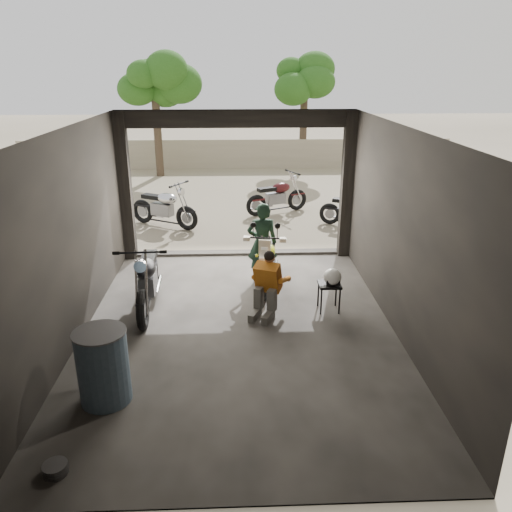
{
  "coord_description": "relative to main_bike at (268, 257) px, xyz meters",
  "views": [
    {
      "loc": [
        -0.02,
        -7.16,
        4.01
      ],
      "look_at": [
        0.3,
        0.6,
        1.06
      ],
      "focal_mm": 35.0,
      "sensor_mm": 36.0,
      "label": 1
    }
  ],
  "objects": [
    {
      "name": "stool",
      "position": [
        1.0,
        -1.15,
        -0.14
      ],
      "size": [
        0.38,
        0.38,
        0.53
      ],
      "rotation": [
        0.0,
        0.0,
        -0.29
      ],
      "color": "black",
      "rests_on": "ground"
    },
    {
      "name": "garage",
      "position": [
        -0.56,
        -1.23,
        0.69
      ],
      "size": [
        7.0,
        7.13,
        3.2
      ],
      "color": "#2D2B28",
      "rests_on": "ground"
    },
    {
      "name": "outside_bike_b",
      "position": [
        0.6,
        5.16,
        -0.0
      ],
      "size": [
        1.88,
        1.41,
        1.18
      ],
      "primitive_type": null,
      "rotation": [
        0.0,
        0.0,
        2.02
      ],
      "color": "#421012",
      "rests_on": "ground"
    },
    {
      "name": "helmet",
      "position": [
        1.03,
        -1.2,
        0.08
      ],
      "size": [
        0.34,
        0.36,
        0.29
      ],
      "primitive_type": "ellipsoid",
      "rotation": [
        0.0,
        0.0,
        0.11
      ],
      "color": "white",
      "rests_on": "stool"
    },
    {
      "name": "sign_post",
      "position": [
        2.46,
        3.23,
        0.89
      ],
      "size": [
        0.74,
        0.08,
        2.22
      ],
      "rotation": [
        0.0,
        0.0,
        0.26
      ],
      "color": "black",
      "rests_on": "ground"
    },
    {
      "name": "boundary_wall",
      "position": [
        -0.56,
        12.22,
        0.01
      ],
      "size": [
        18.0,
        0.3,
        1.2
      ],
      "primitive_type": "cube",
      "color": "gray",
      "rests_on": "ground"
    },
    {
      "name": "left_bike",
      "position": [
        -2.15,
        -0.91,
        0.05
      ],
      "size": [
        0.87,
        1.93,
        1.28
      ],
      "primitive_type": null,
      "rotation": [
        0.0,
        0.0,
        0.04
      ],
      "color": "black",
      "rests_on": "ground"
    },
    {
      "name": "outside_bike_c",
      "position": [
        2.52,
        3.71,
        -0.04
      ],
      "size": [
        1.75,
        1.33,
        1.1
      ],
      "primitive_type": null,
      "rotation": [
        0.0,
        0.0,
        1.11
      ],
      "color": "black",
      "rests_on": "ground"
    },
    {
      "name": "mechanic",
      "position": [
        -0.11,
        -1.29,
        -0.05
      ],
      "size": [
        0.81,
        0.92,
        1.09
      ],
      "primitive_type": null,
      "rotation": [
        0.0,
        0.0,
        -0.42
      ],
      "color": "#BA6718",
      "rests_on": "ground"
    },
    {
      "name": "oil_drum",
      "position": [
        -2.28,
        -3.54,
        -0.1
      ],
      "size": [
        0.65,
        0.65,
        0.99
      ],
      "primitive_type": "cylinder",
      "rotation": [
        0.0,
        0.0,
        0.02
      ],
      "color": "#42596F",
      "rests_on": "ground"
    },
    {
      "name": "tree_left",
      "position": [
        -3.56,
        10.72,
        3.39
      ],
      "size": [
        2.2,
        2.2,
        5.6
      ],
      "color": "#382B1E",
      "rests_on": "ground"
    },
    {
      "name": "tree_right",
      "position": [
        2.24,
        12.22,
        2.97
      ],
      "size": [
        2.2,
        2.2,
        5.0
      ],
      "color": "#382B1E",
      "rests_on": "ground"
    },
    {
      "name": "rider",
      "position": [
        -0.09,
        0.2,
        0.21
      ],
      "size": [
        0.6,
        0.4,
        1.61
      ],
      "primitive_type": "imported",
      "rotation": [
        0.0,
        0.0,
        3.16
      ],
      "color": "black",
      "rests_on": "ground"
    },
    {
      "name": "main_bike",
      "position": [
        0.0,
        0.0,
        0.0
      ],
      "size": [
        1.0,
        1.87,
        1.18
      ],
      "primitive_type": null,
      "rotation": [
        0.0,
        0.0,
        -0.16
      ],
      "color": "beige",
      "rests_on": "ground"
    },
    {
      "name": "ground",
      "position": [
        -0.56,
        -1.78,
        -0.59
      ],
      "size": [
        80.0,
        80.0,
        0.0
      ],
      "primitive_type": "plane",
      "color": "#7A6D56",
      "rests_on": "ground"
    },
    {
      "name": "outside_bike_a",
      "position": [
        -2.51,
        3.97,
        0.03
      ],
      "size": [
        1.96,
        1.55,
        1.23
      ],
      "primitive_type": null,
      "rotation": [
        0.0,
        0.0,
        1.06
      ],
      "color": "black",
      "rests_on": "ground"
    }
  ]
}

